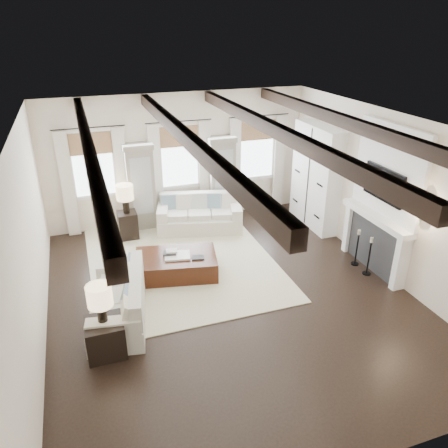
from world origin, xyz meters
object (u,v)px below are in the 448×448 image
object	(u,v)px
sofa_back	(199,216)
sofa_left	(122,302)
side_table_front	(105,337)
ottoman	(176,265)
side_table_back	(128,225)

from	to	relation	value
sofa_back	sofa_left	distance (m)	3.79
side_table_front	sofa_back	bearing A→B (deg)	55.72
side_table_front	sofa_left	bearing A→B (deg)	66.15
sofa_back	side_table_front	world-z (taller)	sofa_back
sofa_left	ottoman	distance (m)	1.66
sofa_back	ottoman	xyz separation A→B (m)	(-1.05, -1.92, -0.14)
ottoman	sofa_back	bearing A→B (deg)	72.86
side_table_front	side_table_back	xyz separation A→B (m)	(0.87, 3.88, 0.04)
sofa_left	side_table_back	size ratio (longest dim) A/B	3.13
ottoman	side_table_back	bearing A→B (deg)	120.62
ottoman	side_table_front	size ratio (longest dim) A/B	2.82
sofa_back	ottoman	bearing A→B (deg)	-118.67
side_table_back	sofa_left	bearing A→B (deg)	-99.67
side_table_front	side_table_back	size ratio (longest dim) A/B	0.87
ottoman	sofa_left	bearing A→B (deg)	-125.62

